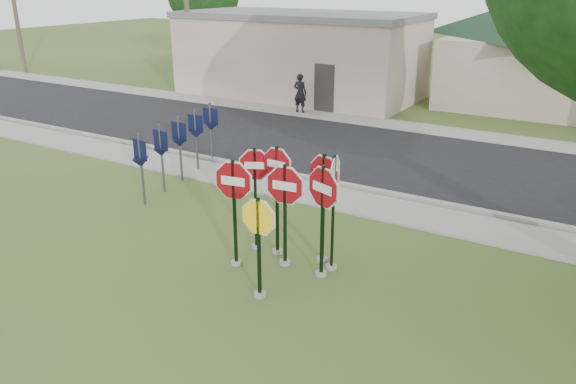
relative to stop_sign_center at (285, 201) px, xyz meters
The scene contains 17 objects.
ground 2.12m from the stop_sign_center, 92.83° to the right, with size 120.00×120.00×0.00m, color #3C5620.
sidewalk_near 4.23m from the stop_sign_center, 91.08° to the left, with size 60.00×1.60×0.06m, color gray.
road 8.60m from the stop_sign_center, 90.51° to the left, with size 60.00×7.00×0.04m, color black.
sidewalk_far 12.86m from the stop_sign_center, 90.34° to the left, with size 60.00×1.60×0.06m, color gray.
curb 5.17m from the stop_sign_center, 90.87° to the left, with size 60.00×0.20×0.14m, color gray.
stop_sign_center is the anchor object (origin of this frame).
stop_sign_yellow 1.40m from the stop_sign_center, 79.51° to the right, with size 0.98×0.24×2.16m.
stop_sign_left 1.06m from the stop_sign_center, 148.70° to the right, with size 1.13×0.24×2.49m.
stop_sign_right 0.90m from the stop_sign_center, ahead, with size 1.10×0.42×2.53m.
stop_sign_back_right 0.83m from the stop_sign_center, 40.59° to the left, with size 1.12×0.36×2.57m.
stop_sign_back_left 0.57m from the stop_sign_center, 138.82° to the left, with size 0.98×0.24×2.60m.
stop_sign_far_right 1.02m from the stop_sign_center, 19.53° to the left, with size 0.24×0.98×2.63m.
stop_sign_far_left 1.02m from the stop_sign_center, 161.14° to the left, with size 0.88×0.44×2.49m.
route_sign_row 6.24m from the stop_sign_center, 151.45° to the left, with size 1.43×4.63×2.00m.
building_stucco 18.82m from the stop_sign_center, 118.84° to the left, with size 12.20×6.20×4.20m.
building_house 20.68m from the stop_sign_center, 84.62° to the left, with size 11.60×11.60×6.20m.
pedestrian 14.54m from the stop_sign_center, 118.47° to the left, with size 0.64×0.42×1.75m, color black.
Camera 1 is at (5.66, -7.70, 5.78)m, focal length 35.00 mm.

